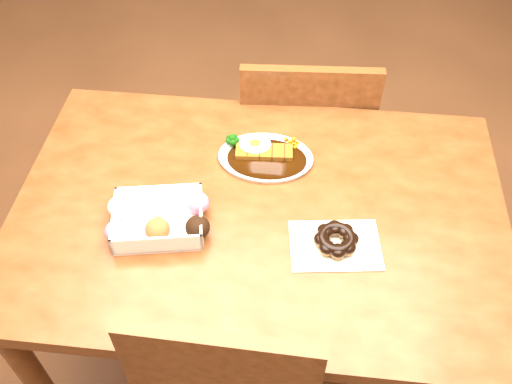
# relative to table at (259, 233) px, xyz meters

# --- Properties ---
(ground) EXTENTS (6.00, 6.00, 0.00)m
(ground) POSITION_rel_table_xyz_m (0.00, 0.00, -0.65)
(ground) COLOR brown
(ground) RESTS_ON ground
(table) EXTENTS (1.20, 0.80, 0.75)m
(table) POSITION_rel_table_xyz_m (0.00, 0.00, 0.00)
(table) COLOR #48260E
(table) RESTS_ON ground
(chair_far) EXTENTS (0.45, 0.45, 0.87)m
(chair_far) POSITION_rel_table_xyz_m (0.10, 0.53, -0.17)
(chair_far) COLOR #48260E
(chair_far) RESTS_ON ground
(katsu_curry_plate) EXTENTS (0.24, 0.18, 0.05)m
(katsu_curry_plate) POSITION_rel_table_xyz_m (-0.00, 0.17, 0.11)
(katsu_curry_plate) COLOR white
(katsu_curry_plate) RESTS_ON table
(donut_box) EXTENTS (0.25, 0.20, 0.06)m
(donut_box) POSITION_rel_table_xyz_m (-0.23, -0.08, 0.13)
(donut_box) COLOR white
(donut_box) RESTS_ON table
(pon_de_ring) EXTENTS (0.22, 0.17, 0.04)m
(pon_de_ring) POSITION_rel_table_xyz_m (0.19, -0.09, 0.12)
(pon_de_ring) COLOR silver
(pon_de_ring) RESTS_ON table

